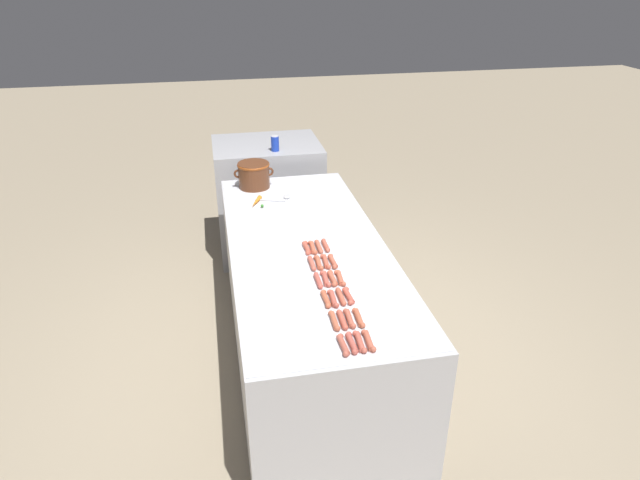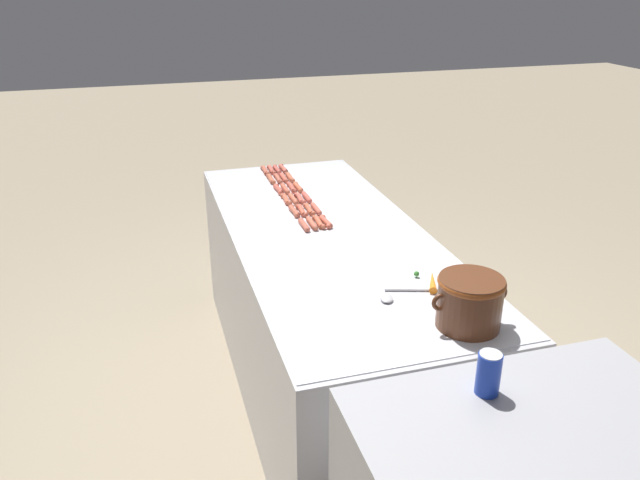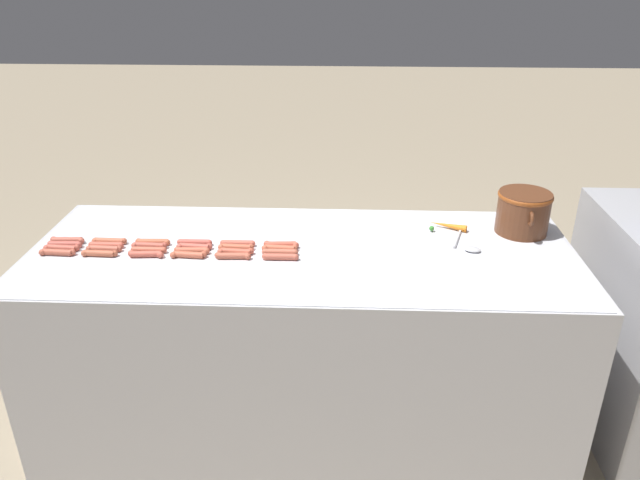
{
  "view_description": "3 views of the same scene",
  "coord_description": "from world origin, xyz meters",
  "views": [
    {
      "loc": [
        -0.5,
        -2.91,
        2.43
      ],
      "look_at": [
        0.07,
        -0.08,
        0.96
      ],
      "focal_mm": 31.12,
      "sensor_mm": 36.0,
      "label": 1
    },
    {
      "loc": [
        0.83,
        2.67,
        2.09
      ],
      "look_at": [
        0.06,
        0.07,
        0.9
      ],
      "focal_mm": 35.17,
      "sensor_mm": 36.0,
      "label": 2
    },
    {
      "loc": [
        2.3,
        0.17,
        2.05
      ],
      "look_at": [
        -0.05,
        0.07,
        0.93
      ],
      "focal_mm": 34.04,
      "sensor_mm": 36.0,
      "label": 3
    }
  ],
  "objects": [
    {
      "name": "hot_dog_7",
      "position": [
        0.02,
        -0.84,
        0.92
      ],
      "size": [
        0.03,
        0.15,
        0.03
      ],
      "color": "#BD5441",
      "rests_on": "griddle_counter"
    },
    {
      "name": "carrot",
      "position": [
        -0.24,
        0.64,
        0.93
      ],
      "size": [
        0.1,
        0.17,
        0.03
      ],
      "color": "orange",
      "rests_on": "griddle_counter"
    },
    {
      "name": "hot_dog_10",
      "position": [
        0.02,
        -0.28,
        0.92
      ],
      "size": [
        0.03,
        0.15,
        0.03
      ],
      "color": "#B7593E",
      "rests_on": "griddle_counter"
    },
    {
      "name": "serving_spoon",
      "position": [
        -0.06,
        0.71,
        0.92
      ],
      "size": [
        0.27,
        0.12,
        0.02
      ],
      "color": "#B7B7BC",
      "rests_on": "griddle_counter"
    },
    {
      "name": "hot_dog_16",
      "position": [
        0.06,
        -0.27,
        0.92
      ],
      "size": [
        0.04,
        0.15,
        0.03
      ],
      "color": "#BC5540",
      "rests_on": "griddle_counter"
    },
    {
      "name": "hot_dog_6",
      "position": [
        0.02,
        -1.01,
        0.92
      ],
      "size": [
        0.03,
        0.15,
        0.03
      ],
      "color": "#B15044",
      "rests_on": "griddle_counter"
    },
    {
      "name": "hot_dog_15",
      "position": [
        0.06,
        -0.46,
        0.92
      ],
      "size": [
        0.03,
        0.15,
        0.03
      ],
      "color": "#B85B42",
      "rests_on": "griddle_counter"
    },
    {
      "name": "hot_dog_19",
      "position": [
        0.1,
        -0.83,
        0.92
      ],
      "size": [
        0.03,
        0.15,
        0.03
      ],
      "color": "#B4593D",
      "rests_on": "griddle_counter"
    },
    {
      "name": "hot_dog_2",
      "position": [
        -0.02,
        -0.65,
        0.92
      ],
      "size": [
        0.03,
        0.15,
        0.03
      ],
      "color": "#BD5A3D",
      "rests_on": "griddle_counter"
    },
    {
      "name": "hot_dog_18",
      "position": [
        0.1,
        -1.01,
        0.92
      ],
      "size": [
        0.03,
        0.15,
        0.03
      ],
      "color": "#B55741",
      "rests_on": "griddle_counter"
    },
    {
      "name": "hot_dog_0",
      "position": [
        -0.02,
        -1.02,
        0.92
      ],
      "size": [
        0.03,
        0.15,
        0.03
      ],
      "color": "#B25645",
      "rests_on": "griddle_counter"
    },
    {
      "name": "griddle_counter",
      "position": [
        0.0,
        0.0,
        0.45
      ],
      "size": [
        0.92,
        2.32,
        0.91
      ],
      "color": "#BCBCC1",
      "rests_on": "ground_plane"
    },
    {
      "name": "hot_dog_8",
      "position": [
        0.02,
        -0.65,
        0.92
      ],
      "size": [
        0.03,
        0.15,
        0.03
      ],
      "color": "#B25242",
      "rests_on": "griddle_counter"
    },
    {
      "name": "hot_dog_14",
      "position": [
        0.06,
        -0.64,
        0.92
      ],
      "size": [
        0.03,
        0.15,
        0.03
      ],
      "color": "#BA5841",
      "rests_on": "griddle_counter"
    },
    {
      "name": "hot_dog_3",
      "position": [
        -0.02,
        -0.46,
        0.92
      ],
      "size": [
        0.03,
        0.15,
        0.03
      ],
      "color": "#BD5144",
      "rests_on": "griddle_counter"
    },
    {
      "name": "hot_dog_4",
      "position": [
        -0.02,
        -0.28,
        0.92
      ],
      "size": [
        0.03,
        0.15,
        0.03
      ],
      "color": "#BC5846",
      "rests_on": "griddle_counter"
    },
    {
      "name": "hot_dog_12",
      "position": [
        0.06,
        -1.01,
        0.92
      ],
      "size": [
        0.03,
        0.15,
        0.03
      ],
      "color": "#B95544",
      "rests_on": "griddle_counter"
    },
    {
      "name": "soda_can",
      "position": [
        0.0,
        1.46,
        1.08
      ],
      "size": [
        0.07,
        0.07,
        0.12
      ],
      "color": "#1938B2",
      "rests_on": "back_cabinet"
    },
    {
      "name": "hot_dog_9",
      "position": [
        0.02,
        -0.46,
        0.92
      ],
      "size": [
        0.04,
        0.15,
        0.03
      ],
      "color": "#BB5445",
      "rests_on": "griddle_counter"
    },
    {
      "name": "hot_dog_20",
      "position": [
        0.1,
        -0.64,
        0.92
      ],
      "size": [
        0.04,
        0.15,
        0.03
      ],
      "color": "#BE5342",
      "rests_on": "griddle_counter"
    },
    {
      "name": "hot_dog_21",
      "position": [
        0.1,
        -0.46,
        0.92
      ],
      "size": [
        0.04,
        0.15,
        0.03
      ],
      "color": "#BC593F",
      "rests_on": "griddle_counter"
    },
    {
      "name": "hot_dog_1",
      "position": [
        -0.02,
        -0.84,
        0.92
      ],
      "size": [
        0.03,
        0.15,
        0.03
      ],
      "color": "#BA5C3F",
      "rests_on": "griddle_counter"
    },
    {
      "name": "ground_plane",
      "position": [
        0.0,
        0.0,
        0.0
      ],
      "size": [
        20.0,
        20.0,
        0.0
      ],
      "primitive_type": "plane",
      "color": "gray"
    },
    {
      "name": "hot_dog_5",
      "position": [
        -0.02,
        -0.09,
        0.92
      ],
      "size": [
        0.04,
        0.15,
        0.03
      ],
      "color": "#BE5340",
      "rests_on": "griddle_counter"
    },
    {
      "name": "hot_dog_17",
      "position": [
        0.06,
        -0.09,
        0.92
      ],
      "size": [
        0.03,
        0.15,
        0.03
      ],
      "color": "#B35B44",
      "rests_on": "griddle_counter"
    },
    {
      "name": "hot_dog_23",
      "position": [
        0.1,
        -0.08,
        0.92
      ],
      "size": [
        0.03,
        0.15,
        0.03
      ],
      "color": "#B85643",
      "rests_on": "griddle_counter"
    },
    {
      "name": "bean_pot",
      "position": [
        -0.22,
        0.97,
        1.01
      ],
      "size": [
        0.3,
        0.24,
        0.19
      ],
      "color": "#562D19",
      "rests_on": "griddle_counter"
    },
    {
      "name": "hot_dog_13",
      "position": [
        0.06,
        -0.83,
        0.92
      ],
      "size": [
        0.03,
        0.15,
        0.03
      ],
      "color": "#B15944",
      "rests_on": "griddle_counter"
    },
    {
      "name": "hot_dog_11",
      "position": [
        0.02,
        -0.09,
        0.92
      ],
      "size": [
        0.04,
        0.15,
        0.03
      ],
      "color": "#BE5A3F",
      "rests_on": "griddle_counter"
    },
    {
      "name": "hot_dog_22",
      "position": [
        0.1,
        -0.28,
        0.92
      ],
      "size": [
        0.03,
        0.15,
        0.03
      ],
      "color": "#B25740",
      "rests_on": "griddle_counter"
    }
  ]
}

